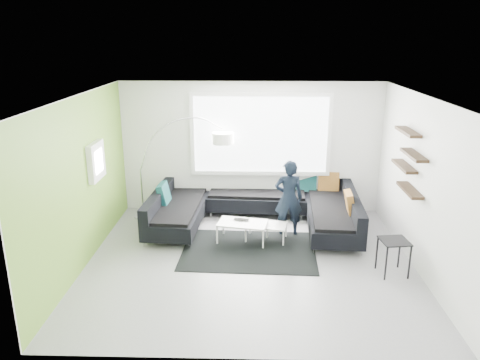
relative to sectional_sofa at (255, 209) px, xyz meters
The scene contains 9 objects.
ground 1.60m from the sectional_sofa, 93.27° to the right, with size 5.50×5.50×0.00m, color gray.
room_shell 1.96m from the sectional_sofa, 92.16° to the right, with size 5.54×5.04×2.82m.
sectional_sofa is the anchor object (origin of this frame).
rug 1.18m from the sectional_sofa, 95.40° to the right, with size 2.36×1.72×0.01m, color black.
coffee_table 0.71m from the sectional_sofa, 90.48° to the right, with size 1.16×0.68×0.38m, color white.
arc_lamp 2.49m from the sectional_sofa, 169.80° to the left, with size 1.98×0.69×2.11m, color silver, non-canonical shape.
side_table 2.91m from the sectional_sofa, 40.45° to the right, with size 0.43×0.43×0.59m, color black.
person 0.81m from the sectional_sofa, 28.12° to the right, with size 0.54×0.36×1.48m, color black.
laptop 0.70m from the sectional_sofa, 111.66° to the right, with size 0.31×0.23×0.02m, color black.
Camera 1 is at (0.04, -7.20, 3.71)m, focal length 35.00 mm.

